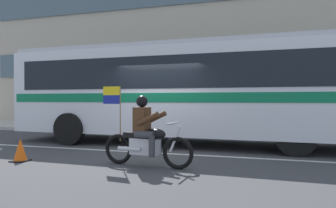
{
  "coord_description": "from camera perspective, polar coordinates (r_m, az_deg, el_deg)",
  "views": [
    {
      "loc": [
        2.81,
        -8.45,
        1.48
      ],
      "look_at": [
        0.55,
        -0.85,
        1.36
      ],
      "focal_mm": 32.31,
      "sensor_mm": 36.0,
      "label": 1
    }
  ],
  "objects": [
    {
      "name": "transit_bus",
      "position": [
        9.91,
        3.44,
        3.22
      ],
      "size": [
        11.69,
        2.84,
        3.22
      ],
      "color": "silver",
      "rests_on": "ground_plane"
    },
    {
      "name": "ground_plane",
      "position": [
        9.02,
        -1.84,
        -8.55
      ],
      "size": [
        60.0,
        60.0,
        0.0
      ],
      "primitive_type": "plane",
      "color": "#3D3D3F"
    },
    {
      "name": "lane_center_stripe",
      "position": [
        8.46,
        -3.14,
        -9.16
      ],
      "size": [
        26.6,
        0.14,
        0.01
      ],
      "primitive_type": "cube",
      "color": "silver",
      "rests_on": "ground_plane"
    },
    {
      "name": "motorcycle_with_rider",
      "position": [
        6.69,
        -4.2,
        -6.09
      ],
      "size": [
        2.19,
        0.65,
        1.78
      ],
      "color": "black",
      "rests_on": "ground_plane"
    },
    {
      "name": "sidewalk_curb",
      "position": [
        13.91,
        4.83,
        -4.92
      ],
      "size": [
        28.0,
        3.8,
        0.15
      ],
      "primitive_type": "cube",
      "color": "#B7B2A8",
      "rests_on": "ground_plane"
    },
    {
      "name": "office_building_facade",
      "position": [
        16.49,
        6.52,
        13.63
      ],
      "size": [
        28.0,
        0.89,
        10.22
      ],
      "color": "#B2A893",
      "rests_on": "ground_plane"
    },
    {
      "name": "traffic_cone",
      "position": [
        8.09,
        -26.1,
        -7.89
      ],
      "size": [
        0.36,
        0.36,
        0.55
      ],
      "color": "#EA590F",
      "rests_on": "ground_plane"
    }
  ]
}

